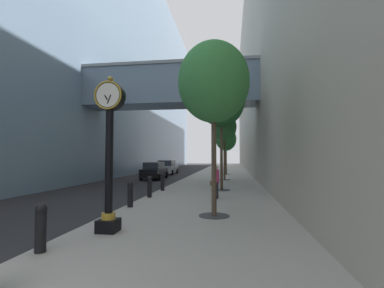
% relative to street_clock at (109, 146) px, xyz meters
% --- Properties ---
extents(ground_plane, '(110.00, 110.00, 0.00)m').
position_rel_street_clock_xyz_m(ground_plane, '(-1.08, 21.68, -2.56)').
color(ground_plane, '#262628').
rests_on(ground_plane, ground).
extents(sidewalk_right, '(6.62, 80.00, 0.14)m').
position_rel_street_clock_xyz_m(sidewalk_right, '(2.23, 24.68, -2.49)').
color(sidewalk_right, '#9E998E').
rests_on(sidewalk_right, ground).
extents(building_block_left, '(23.21, 80.00, 30.83)m').
position_rel_street_clock_xyz_m(building_block_left, '(-12.79, 24.61, 12.81)').
color(building_block_left, '#758EA8').
rests_on(building_block_left, ground).
extents(building_block_right, '(9.00, 80.00, 27.07)m').
position_rel_street_clock_xyz_m(building_block_right, '(10.04, 24.68, 10.97)').
color(building_block_right, '#A89E89').
rests_on(building_block_right, ground).
extents(street_clock, '(0.84, 0.55, 4.41)m').
position_rel_street_clock_xyz_m(street_clock, '(0.00, 0.00, 0.00)').
color(street_clock, black).
rests_on(street_clock, sidewalk_right).
extents(bollard_nearest, '(0.25, 0.25, 1.09)m').
position_rel_street_clock_xyz_m(bollard_nearest, '(-0.76, -1.74, -1.85)').
color(bollard_nearest, black).
rests_on(bollard_nearest, sidewalk_right).
extents(bollard_third, '(0.25, 0.25, 1.09)m').
position_rel_street_clock_xyz_m(bollard_third, '(-0.76, 3.66, -1.85)').
color(bollard_third, black).
rests_on(bollard_third, sidewalk_right).
extents(bollard_fourth, '(0.25, 0.25, 1.09)m').
position_rel_street_clock_xyz_m(bollard_fourth, '(-0.76, 6.37, -1.85)').
color(bollard_fourth, black).
rests_on(bollard_fourth, sidewalk_right).
extents(bollard_fifth, '(0.25, 0.25, 1.09)m').
position_rel_street_clock_xyz_m(bollard_fifth, '(-0.76, 9.07, -1.85)').
color(bollard_fifth, black).
rests_on(bollard_fifth, sidewalk_right).
extents(street_tree_near, '(2.58, 2.58, 6.29)m').
position_rel_street_clock_xyz_m(street_tree_near, '(2.81, 2.46, 2.36)').
color(street_tree_near, '#333335').
rests_on(street_tree_near, sidewalk_right).
extents(street_tree_mid_near, '(2.98, 2.98, 7.39)m').
position_rel_street_clock_xyz_m(street_tree_mid_near, '(2.81, 9.92, 3.24)').
color(street_tree_mid_near, '#333335').
rests_on(street_tree_mid_near, sidewalk_right).
extents(street_tree_mid_far, '(2.20, 2.20, 6.01)m').
position_rel_street_clock_xyz_m(street_tree_mid_far, '(2.81, 17.38, 2.28)').
color(street_tree_mid_far, '#333335').
rests_on(street_tree_mid_far, sidewalk_right).
extents(street_tree_far, '(2.42, 2.42, 5.52)m').
position_rel_street_clock_xyz_m(street_tree_far, '(2.81, 24.84, 1.69)').
color(street_tree_far, '#333335').
rests_on(street_tree_far, sidewalk_right).
extents(pedestrian_walking, '(0.52, 0.44, 1.68)m').
position_rel_street_clock_xyz_m(pedestrian_walking, '(2.64, 6.52, -1.53)').
color(pedestrian_walking, '#23232D').
rests_on(pedestrian_walking, sidewalk_right).
extents(car_black_near, '(2.00, 4.51, 1.67)m').
position_rel_street_clock_xyz_m(car_black_near, '(-4.09, 18.79, -1.75)').
color(car_black_near, black).
rests_on(car_black_near, ground).
extents(car_silver_mid, '(2.10, 4.40, 1.74)m').
position_rel_street_clock_xyz_m(car_silver_mid, '(-4.49, 25.88, -1.72)').
color(car_silver_mid, '#B7BABF').
rests_on(car_silver_mid, ground).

